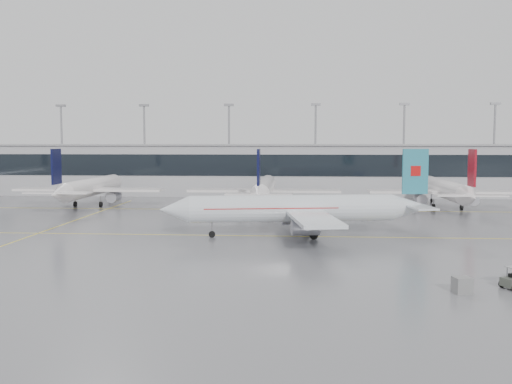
{
  "coord_description": "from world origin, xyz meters",
  "views": [
    {
      "loc": [
        6.51,
        -77.29,
        12.83
      ],
      "look_at": [
        0.0,
        12.0,
        5.0
      ],
      "focal_mm": 40.0,
      "sensor_mm": 36.0,
      "label": 1
    }
  ],
  "objects": [
    {
      "name": "terminal",
      "position": [
        0.0,
        62.0,
        6.0
      ],
      "size": [
        180.0,
        15.0,
        12.0
      ],
      "primitive_type": "cube",
      "color": "#9E9FA2",
      "rests_on": "ground"
    },
    {
      "name": "gse_unit",
      "position": [
        20.55,
        -28.58,
        0.7
      ],
      "size": [
        1.65,
        1.57,
        1.4
      ],
      "primitive_type": "cube",
      "rotation": [
        0.0,
        0.0,
        0.22
      ],
      "color": "gray",
      "rests_on": "ground"
    },
    {
      "name": "parked_jet_c",
      "position": [
        -0.0,
        33.69,
        3.71
      ],
      "size": [
        29.64,
        36.96,
        11.72
      ],
      "rotation": [
        0.0,
        0.0,
        1.57
      ],
      "color": "white",
      "rests_on": "ground"
    },
    {
      "name": "terminal_roof",
      "position": [
        0.0,
        62.0,
        12.2
      ],
      "size": [
        182.0,
        16.0,
        0.4
      ],
      "primitive_type": "cube",
      "color": "gray",
      "rests_on": "ground"
    },
    {
      "name": "ground",
      "position": [
        0.0,
        0.0,
        0.0
      ],
      "size": [
        320.0,
        320.0,
        0.0
      ],
      "primitive_type": "plane",
      "color": "slate",
      "rests_on": "ground"
    },
    {
      "name": "parked_jet_d",
      "position": [
        35.0,
        33.69,
        3.71
      ],
      "size": [
        29.64,
        36.96,
        11.72
      ],
      "rotation": [
        0.0,
        0.0,
        1.57
      ],
      "color": "white",
      "rests_on": "ground"
    },
    {
      "name": "air_canada_jet",
      "position": [
        7.08,
        0.09,
        3.79
      ],
      "size": [
        37.54,
        30.57,
        11.92
      ],
      "rotation": [
        0.0,
        0.0,
        3.3
      ],
      "color": "silver",
      "rests_on": "ground"
    },
    {
      "name": "taxi_line_north",
      "position": [
        0.0,
        30.0,
        0.01
      ],
      "size": [
        120.0,
        0.25,
        0.01
      ],
      "primitive_type": "cube",
      "color": "yellow",
      "rests_on": "ground"
    },
    {
      "name": "light_masts",
      "position": [
        0.0,
        68.0,
        13.34
      ],
      "size": [
        156.4,
        1.0,
        22.6
      ],
      "color": "gray",
      "rests_on": "ground"
    },
    {
      "name": "taxi_line_main",
      "position": [
        0.0,
        0.0,
        0.01
      ],
      "size": [
        120.0,
        0.25,
        0.01
      ],
      "primitive_type": "cube",
      "color": "yellow",
      "rests_on": "ground"
    },
    {
      "name": "taxi_line_cross",
      "position": [
        -30.0,
        15.0,
        0.01
      ],
      "size": [
        0.25,
        60.0,
        0.01
      ],
      "primitive_type": "cube",
      "color": "yellow",
      "rests_on": "ground"
    },
    {
      "name": "parked_jet_b",
      "position": [
        -35.0,
        33.69,
        3.71
      ],
      "size": [
        29.64,
        36.96,
        11.72
      ],
      "rotation": [
        0.0,
        0.0,
        1.57
      ],
      "color": "white",
      "rests_on": "ground"
    },
    {
      "name": "terminal_glass",
      "position": [
        0.0,
        54.45,
        7.5
      ],
      "size": [
        180.0,
        0.2,
        5.0
      ],
      "primitive_type": "cube",
      "color": "black",
      "rests_on": "ground"
    }
  ]
}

